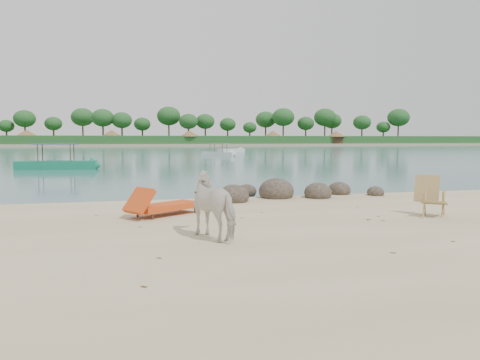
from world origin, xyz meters
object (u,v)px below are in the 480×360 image
object	(u,v)px
cow	(217,206)
lounge_chair	(167,204)
boulders	(285,193)
boat_near	(56,148)
deck_chair	(434,197)
side_table	(207,201)

from	to	relation	value
cow	lounge_chair	bearing A→B (deg)	-100.70
boulders	boat_near	size ratio (longest dim) A/B	1.03
lounge_chair	deck_chair	xyz separation A→B (m)	(6.82, -1.96, 0.20)
cow	side_table	size ratio (longest dim) A/B	2.67
cow	deck_chair	world-z (taller)	cow
side_table	lounge_chair	xyz separation A→B (m)	(-1.25, -0.93, 0.09)
cow	lounge_chair	size ratio (longest dim) A/B	0.72
cow	lounge_chair	xyz separation A→B (m)	(-0.75, 3.18, -0.35)
deck_chair	side_table	bearing A→B (deg)	-164.60
boulders	cow	xyz separation A→B (m)	(-3.62, -6.02, 0.51)
boulders	cow	world-z (taller)	cow
lounge_chair	boat_near	world-z (taller)	boat_near
cow	boat_near	bearing A→B (deg)	-99.87
deck_chair	lounge_chair	bearing A→B (deg)	-153.17
boat_near	deck_chair	bearing A→B (deg)	-56.55
side_table	boat_near	bearing A→B (deg)	88.56
cow	lounge_chair	world-z (taller)	cow
boulders	side_table	world-z (taller)	boulders
boulders	deck_chair	world-z (taller)	deck_chair
side_table	deck_chair	size ratio (longest dim) A/B	0.57
lounge_chair	side_table	bearing A→B (deg)	2.51
boulders	side_table	size ratio (longest dim) A/B	10.17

